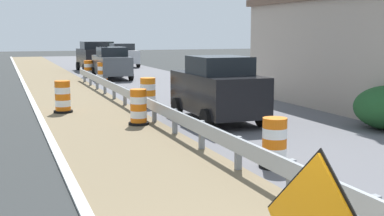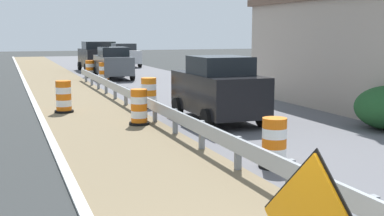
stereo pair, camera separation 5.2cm
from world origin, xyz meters
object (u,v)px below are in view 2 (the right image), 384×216
object	(u,v)px
traffic_barrel_mid	(64,98)
traffic_barrel_farthest	(104,73)
car_lead_far_lane	(113,63)
car_lead_near_lane	(95,56)
car_mid_far_lane	(124,55)
traffic_barrel_nearest	(274,145)
traffic_barrel_close	(139,109)
traffic_barrel_far	(149,94)
car_trailing_far_lane	(218,89)
car_trailing_near_lane	(106,51)
traffic_barrel_farther	(90,70)

from	to	relation	value
traffic_barrel_mid	traffic_barrel_farthest	size ratio (longest dim) A/B	1.00
car_lead_far_lane	car_lead_near_lane	bearing A→B (deg)	0.88
car_lead_far_lane	car_mid_far_lane	world-z (taller)	car_lead_far_lane
traffic_barrel_farthest	car_lead_near_lane	size ratio (longest dim) A/B	0.28
traffic_barrel_nearest	car_lead_far_lane	world-z (taller)	car_lead_far_lane
traffic_barrel_nearest	traffic_barrel_close	distance (m)	6.05
traffic_barrel_far	car_lead_far_lane	bearing A→B (deg)	84.41
traffic_barrel_mid	car_lead_near_lane	world-z (taller)	car_lead_near_lane
traffic_barrel_mid	car_lead_near_lane	xyz separation A→B (m)	(4.51, 19.66, 0.58)
traffic_barrel_nearest	car_trailing_far_lane	distance (m)	5.73
traffic_barrel_farthest	car_lead_near_lane	xyz separation A→B (m)	(1.00, 8.77, 0.58)
traffic_barrel_far	car_lead_near_lane	distance (m)	19.61
traffic_barrel_farthest	car_trailing_near_lane	size ratio (longest dim) A/B	0.25
traffic_barrel_farthest	car_trailing_far_lane	size ratio (longest dim) A/B	0.28
traffic_barrel_far	traffic_barrel_close	bearing A→B (deg)	-110.43
car_lead_near_lane	car_trailing_far_lane	xyz separation A→B (m)	(-0.08, -23.26, -0.05)
traffic_barrel_mid	traffic_barrel_farthest	xyz separation A→B (m)	(3.50, 10.89, -0.00)
traffic_barrel_far	traffic_barrel_farthest	world-z (taller)	traffic_barrel_far
traffic_barrel_farthest	car_trailing_far_lane	bearing A→B (deg)	-86.33
traffic_barrel_mid	car_trailing_far_lane	size ratio (longest dim) A/B	0.28
car_trailing_far_lane	traffic_barrel_close	bearing A→B (deg)	83.56
traffic_barrel_far	traffic_barrel_nearest	bearing A→B (deg)	-89.29
traffic_barrel_close	car_lead_far_lane	bearing A→B (deg)	81.10
car_lead_near_lane	traffic_barrel_mid	bearing A→B (deg)	165.27
traffic_barrel_farther	car_lead_far_lane	bearing A→B (deg)	-58.15
car_mid_far_lane	traffic_barrel_close	bearing A→B (deg)	-12.66
traffic_barrel_close	car_trailing_near_lane	world-z (taller)	car_trailing_near_lane
traffic_barrel_far	traffic_barrel_farthest	size ratio (longest dim) A/B	1.00
traffic_barrel_far	car_lead_far_lane	distance (m)	12.65
traffic_barrel_farthest	car_lead_far_lane	distance (m)	2.07
traffic_barrel_close	car_trailing_far_lane	world-z (taller)	car_trailing_far_lane
car_mid_far_lane	car_lead_far_lane	bearing A→B (deg)	-16.98
car_trailing_far_lane	car_trailing_near_lane	bearing A→B (deg)	-5.18
car_lead_near_lane	car_trailing_far_lane	bearing A→B (deg)	178.00
car_trailing_near_lane	car_lead_far_lane	distance (m)	20.84
traffic_barrel_farther	car_trailing_far_lane	distance (m)	18.16
traffic_barrel_close	car_lead_far_lane	size ratio (longest dim) A/B	0.24
traffic_barrel_nearest	traffic_barrel_farther	world-z (taller)	traffic_barrel_farther
traffic_barrel_farthest	traffic_barrel_nearest	bearing A→B (deg)	-90.60
traffic_barrel_close	traffic_barrel_farther	world-z (taller)	traffic_barrel_close
car_trailing_far_lane	traffic_barrel_mid	bearing A→B (deg)	51.20
car_lead_near_lane	car_trailing_near_lane	xyz separation A→B (m)	(3.46, 13.56, -0.11)
traffic_barrel_close	car_lead_near_lane	world-z (taller)	car_lead_near_lane
traffic_barrel_farther	car_lead_near_lane	size ratio (longest dim) A/B	0.26
car_lead_far_lane	car_mid_far_lane	size ratio (longest dim) A/B	1.08
traffic_barrel_nearest	car_lead_far_lane	distance (m)	21.91
traffic_barrel_close	car_mid_far_lane	size ratio (longest dim) A/B	0.26
traffic_barrel_nearest	car_trailing_far_lane	xyz separation A→B (m)	(1.14, 5.59, 0.57)
traffic_barrel_farthest	car_mid_far_lane	distance (m)	13.62
car_trailing_near_lane	car_trailing_far_lane	bearing A→B (deg)	-6.35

